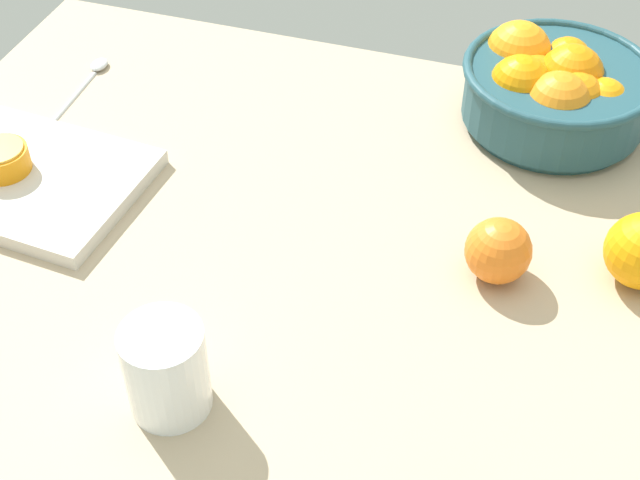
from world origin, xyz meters
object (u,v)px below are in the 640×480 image
(cutting_board, at_px, (15,175))
(orange_half_0, at_px, (1,159))
(loose_orange_1, at_px, (498,251))
(fruit_bowl, at_px, (553,89))
(juice_glass, at_px, (167,374))
(spoon, at_px, (88,78))

(cutting_board, relative_size, orange_half_0, 4.66)
(orange_half_0, height_order, loose_orange_1, loose_orange_1)
(cutting_board, xyz_separation_m, loose_orange_1, (0.58, 0.02, 0.03))
(fruit_bowl, relative_size, juice_glass, 2.47)
(juice_glass, bearing_deg, loose_orange_1, 45.13)
(fruit_bowl, distance_m, juice_glass, 0.62)
(fruit_bowl, relative_size, loose_orange_1, 3.39)
(fruit_bowl, xyz_separation_m, cutting_board, (-0.60, -0.32, -0.04))
(cutting_board, bearing_deg, spoon, 95.56)
(juice_glass, distance_m, loose_orange_1, 0.37)
(spoon, bearing_deg, loose_orange_1, -18.36)
(juice_glass, height_order, cutting_board, juice_glass)
(juice_glass, bearing_deg, fruit_bowl, 63.51)
(loose_orange_1, bearing_deg, cutting_board, -177.86)
(orange_half_0, xyz_separation_m, loose_orange_1, (0.59, 0.03, 0.00))
(fruit_bowl, distance_m, spoon, 0.63)
(loose_orange_1, height_order, spoon, loose_orange_1)
(juice_glass, height_order, loose_orange_1, juice_glass)
(fruit_bowl, bearing_deg, spoon, -171.19)
(loose_orange_1, bearing_deg, orange_half_0, -177.53)
(fruit_bowl, xyz_separation_m, spoon, (-0.62, -0.10, -0.05))
(fruit_bowl, bearing_deg, juice_glass, -116.49)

